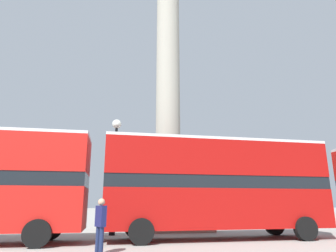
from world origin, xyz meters
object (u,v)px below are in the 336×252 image
Objects in this scene: monument_column at (168,95)px; pedestrian_near_lamp at (100,223)px; street_lamp at (115,160)px; bus_b at (215,184)px; equestrian_statue at (27,204)px.

monument_column is 12.20m from pedestrian_near_lamp.
pedestrian_near_lamp is at bearing -93.04° from street_lamp.
equestrian_statue is (-10.53, 8.95, -0.87)m from bus_b.
street_lamp reaches higher than bus_b.
bus_b is 5.50m from street_lamp.
monument_column reaches higher than pedestrian_near_lamp.
pedestrian_near_lamp is (-3.63, -8.67, -7.77)m from monument_column.
monument_column is at bearing 126.89° from pedestrian_near_lamp.
bus_b is 13.85m from equestrian_statue.
equestrian_statue is (-9.21, 3.57, -7.17)m from monument_column.
monument_column is 12.20m from equestrian_statue.
street_lamp is at bearing -32.09° from equestrian_statue.
equestrian_statue is at bearing 174.10° from pedestrian_near_lamp.
pedestrian_near_lamp is (5.58, -12.25, -0.60)m from equestrian_statue.
equestrian_statue reaches higher than bus_b.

